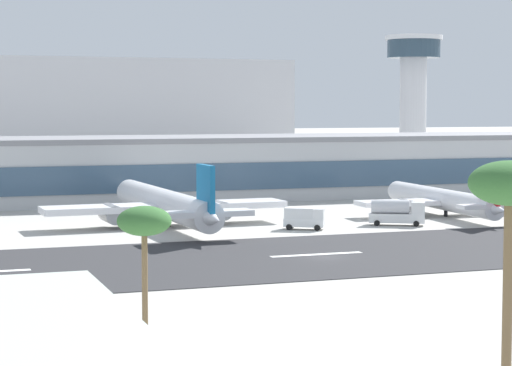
% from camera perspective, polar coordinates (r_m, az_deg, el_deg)
% --- Properties ---
extents(ground_plane, '(1400.00, 1400.00, 0.00)m').
position_cam_1_polar(ground_plane, '(120.64, 4.06, -4.31)').
color(ground_plane, '#B2AFA8').
extents(runway_strip, '(800.00, 33.88, 0.08)m').
position_cam_1_polar(runway_strip, '(122.89, 3.60, -4.12)').
color(runway_strip, '#2D2D30').
rests_on(runway_strip, ground_plane).
extents(runway_centreline_dash_4, '(12.00, 1.20, 0.01)m').
position_cam_1_polar(runway_centreline_dash_4, '(122.79, 3.49, -4.11)').
color(runway_centreline_dash_4, white).
rests_on(runway_centreline_dash_4, runway_strip).
extents(terminal_building, '(147.40, 27.24, 12.41)m').
position_cam_1_polar(terminal_building, '(200.92, -1.71, 0.95)').
color(terminal_building, '#B7BABC').
rests_on(terminal_building, ground_plane).
extents(control_tower, '(15.11, 15.11, 37.15)m').
position_cam_1_polar(control_tower, '(267.87, 9.01, 5.49)').
color(control_tower, silver).
rests_on(control_tower, ground_plane).
extents(distant_hotel_block, '(102.24, 35.72, 32.45)m').
position_cam_1_polar(distant_hotel_block, '(304.38, -8.03, 3.95)').
color(distant_hotel_block, '#BCBCC1').
rests_on(distant_hotel_block, ground_plane).
extents(airliner_blue_tail_gate_0, '(38.00, 50.12, 10.46)m').
position_cam_1_polar(airliner_blue_tail_gate_0, '(151.82, -5.09, -1.26)').
color(airliner_blue_tail_gate_0, silver).
rests_on(airliner_blue_tail_gate_0, ground_plane).
extents(airliner_red_tail_gate_1, '(30.29, 40.49, 8.45)m').
position_cam_1_polar(airliner_red_tail_gate_1, '(168.72, 10.80, -0.98)').
color(airliner_red_tail_gate_1, white).
rests_on(airliner_red_tail_gate_1, ground_plane).
extents(service_box_truck_0, '(6.39, 5.12, 3.25)m').
position_cam_1_polar(service_box_truck_0, '(148.07, 2.79, -1.99)').
color(service_box_truck_0, white).
rests_on(service_box_truck_0, ground_plane).
extents(service_fuel_truck_1, '(8.70, 6.36, 3.95)m').
position_cam_1_polar(service_fuel_truck_1, '(154.58, 8.10, -1.67)').
color(service_fuel_truck_1, white).
rests_on(service_fuel_truck_1, ground_plane).
extents(palm_tree_0, '(4.26, 4.26, 10.51)m').
position_cam_1_polar(palm_tree_0, '(77.76, -6.42, -2.33)').
color(palm_tree_0, brown).
rests_on(palm_tree_0, ground_plane).
extents(palm_tree_1, '(5.38, 5.38, 14.72)m').
position_cam_1_polar(palm_tree_1, '(66.61, 14.34, -0.36)').
color(palm_tree_1, brown).
rests_on(palm_tree_1, ground_plane).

